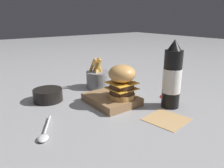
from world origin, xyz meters
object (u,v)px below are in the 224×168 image
burger (122,81)px  fries_basket (98,79)px  ketchup_bottle (172,78)px  spoon (44,134)px  serving_board (112,100)px  side_bowl (48,95)px

burger → fries_basket: (-0.24, 0.05, -0.05)m
ketchup_bottle → fries_basket: size_ratio=1.75×
spoon → burger: bearing=127.3°
burger → fries_basket: size_ratio=0.89×
serving_board → fries_basket: size_ratio=1.37×
fries_basket → side_bowl: size_ratio=1.24×
burger → side_bowl: bearing=-135.8°
serving_board → burger: bearing=26.3°
side_bowl → spoon: size_ratio=0.78×
serving_board → fries_basket: 0.22m
ketchup_bottle → side_bowl: bearing=-134.0°
burger → serving_board: bearing=-153.7°
ketchup_bottle → serving_board: bearing=-135.2°
ketchup_bottle → side_bowl: ketchup_bottle is taller
burger → spoon: size_ratio=0.86×
side_bowl → burger: bearing=44.2°
serving_board → spoon: size_ratio=1.33×
serving_board → burger: 0.09m
fries_basket → side_bowl: bearing=-84.7°
burger → side_bowl: burger is taller
ketchup_bottle → fries_basket: bearing=-166.3°
burger → ketchup_bottle: ketchup_bottle is taller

